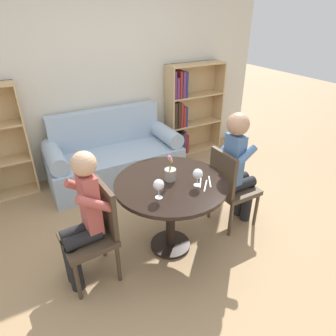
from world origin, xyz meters
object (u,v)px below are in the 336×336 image
(wine_glass_left, at_px, (159,185))
(wine_glass_right, at_px, (198,174))
(chair_right, at_px, (230,185))
(person_left, at_px, (82,219))
(person_right, at_px, (238,166))
(bookshelf_right, at_px, (186,112))
(flower_vase, at_px, (170,173))
(couch, at_px, (114,157))
(chair_left, at_px, (95,230))

(wine_glass_left, distance_m, wine_glass_right, 0.39)
(chair_right, relative_size, person_left, 0.73)
(person_right, xyz_separation_m, wine_glass_right, (-0.63, -0.18, 0.17))
(person_left, height_order, person_right, person_right)
(bookshelf_right, xyz_separation_m, chair_right, (-0.61, -1.84, -0.18))
(bookshelf_right, bearing_deg, person_left, -139.22)
(person_left, bearing_deg, wine_glass_left, 70.61)
(bookshelf_right, relative_size, person_left, 1.14)
(person_left, relative_size, person_right, 0.96)
(flower_vase, bearing_deg, couch, 90.65)
(flower_vase, bearing_deg, chair_left, -177.76)
(flower_vase, bearing_deg, bookshelf_right, 54.04)
(chair_left, xyz_separation_m, person_left, (-0.09, -0.01, 0.15))
(chair_left, bearing_deg, flower_vase, 88.40)
(couch, distance_m, chair_left, 1.74)
(person_left, relative_size, wine_glass_left, 7.17)
(wine_glass_right, bearing_deg, chair_right, 17.72)
(wine_glass_right, bearing_deg, flower_vase, 128.71)
(bookshelf_right, xyz_separation_m, wine_glass_left, (-1.54, -2.02, 0.20))
(chair_left, distance_m, wine_glass_left, 0.67)
(wine_glass_right, bearing_deg, bookshelf_right, 60.17)
(couch, bearing_deg, flower_vase, -89.35)
(chair_right, bearing_deg, person_left, 89.98)
(bookshelf_right, relative_size, wine_glass_left, 8.18)
(couch, height_order, chair_left, couch)
(chair_left, distance_m, chair_right, 1.45)
(chair_right, relative_size, wine_glass_right, 5.58)
(wine_glass_left, relative_size, flower_vase, 0.67)
(chair_left, xyz_separation_m, wine_glass_right, (0.90, -0.17, 0.37))
(chair_left, height_order, chair_right, same)
(chair_right, distance_m, person_left, 1.55)
(wine_glass_left, bearing_deg, chair_right, 11.02)
(person_right, height_order, flower_vase, person_right)
(wine_glass_left, bearing_deg, flower_vase, 42.72)
(bookshelf_right, height_order, chair_right, bookshelf_right)
(bookshelf_right, distance_m, chair_right, 1.95)
(couch, xyz_separation_m, chair_right, (0.72, -1.57, 0.18))
(chair_left, distance_m, person_right, 1.55)
(person_right, distance_m, wine_glass_right, 0.68)
(chair_right, relative_size, flower_vase, 3.52)
(chair_right, distance_m, flower_vase, 0.78)
(person_left, xyz_separation_m, wine_glass_left, (0.61, -0.17, 0.23))
(person_right, height_order, wine_glass_right, person_right)
(person_left, bearing_deg, wine_glass_right, 76.90)
(person_left, bearing_deg, flower_vase, 88.85)
(flower_vase, bearing_deg, wine_glass_left, -137.28)
(bookshelf_right, bearing_deg, couch, -168.62)
(bookshelf_right, bearing_deg, wine_glass_right, -119.83)
(chair_right, bearing_deg, person_right, -89.65)
(bookshelf_right, height_order, wine_glass_left, bookshelf_right)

